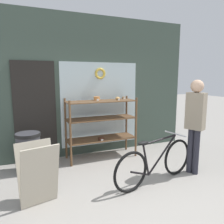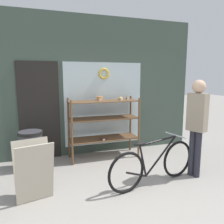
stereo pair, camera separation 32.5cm
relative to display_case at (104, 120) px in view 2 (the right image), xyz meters
The scene contains 7 objects.
ground_plane 2.12m from the display_case, 92.91° to the right, with size 30.00×30.00×0.00m, color gray.
storefront_facade 0.80m from the display_case, 109.57° to the left, with size 4.86×0.13×3.12m.
display_case is the anchor object (origin of this frame).
bicycle 1.61m from the display_case, 74.21° to the right, with size 1.73×0.53×0.79m.
sandwich_board 2.03m from the display_case, 136.75° to the right, with size 0.58×0.48×0.88m.
pedestrian 1.92m from the display_case, 48.22° to the right, with size 0.29×0.36×1.73m.
trash_bin 1.59m from the display_case, behind, with size 0.46×0.46×0.75m.
Camera 2 is at (-1.22, -2.55, 1.79)m, focal length 35.00 mm.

